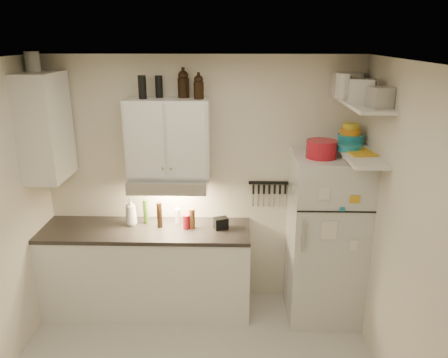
{
  "coord_description": "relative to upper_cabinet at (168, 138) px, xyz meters",
  "views": [
    {
      "loc": [
        0.34,
        -2.79,
        2.77
      ],
      "look_at": [
        0.25,
        0.9,
        1.55
      ],
      "focal_mm": 35.0,
      "sensor_mm": 36.0,
      "label": 1
    }
  ],
  "objects": [
    {
      "name": "fridge",
      "position": [
        1.55,
        -0.18,
        -0.98
      ],
      "size": [
        0.7,
        0.68,
        1.7
      ],
      "primitive_type": "cube",
      "color": "silver",
      "rests_on": "floor"
    },
    {
      "name": "pepper_mill",
      "position": [
        0.22,
        -0.11,
        -0.8
      ],
      "size": [
        0.08,
        0.08,
        0.21
      ],
      "primitive_type": "cylinder",
      "rotation": [
        0.0,
        0.0,
        0.39
      ],
      "color": "brown",
      "rests_on": "countertop"
    },
    {
      "name": "ceiling",
      "position": [
        0.3,
        -1.33,
        0.78
      ],
      "size": [
        3.2,
        3.0,
        0.02
      ],
      "primitive_type": "cube",
      "color": "white",
      "rests_on": "ground"
    },
    {
      "name": "right_wall",
      "position": [
        1.91,
        -1.33,
        -0.53
      ],
      "size": [
        0.02,
        3.0,
        2.6
      ],
      "primitive_type": "cube",
      "color": "beige",
      "rests_on": "ground"
    },
    {
      "name": "side_jar",
      "position": [
        -1.21,
        -0.05,
        0.72
      ],
      "size": [
        0.16,
        0.16,
        0.18
      ],
      "primitive_type": "cylinder",
      "rotation": [
        0.0,
        0.0,
        0.24
      ],
      "color": "silver",
      "rests_on": "side_cabinet"
    },
    {
      "name": "base_cabinet",
      "position": [
        -0.25,
        -0.14,
        -1.39
      ],
      "size": [
        2.1,
        0.6,
        0.88
      ],
      "primitive_type": "cube",
      "color": "white",
      "rests_on": "floor"
    },
    {
      "name": "spice_jar",
      "position": [
        1.65,
        -0.28,
        -0.07
      ],
      "size": [
        0.07,
        0.07,
        0.11
      ],
      "primitive_type": "cylinder",
      "rotation": [
        0.0,
        0.0,
        0.09
      ],
      "color": "silver",
      "rests_on": "fridge"
    },
    {
      "name": "clear_bottle",
      "position": [
        0.06,
        -0.0,
        -0.82
      ],
      "size": [
        0.06,
        0.06,
        0.16
      ],
      "primitive_type": "cylinder",
      "rotation": [
        0.0,
        0.0,
        0.17
      ],
      "color": "silver",
      "rests_on": "countertop"
    },
    {
      "name": "back_wall",
      "position": [
        0.3,
        0.18,
        -0.53
      ],
      "size": [
        3.2,
        0.02,
        2.6
      ],
      "primitive_type": "cube",
      "color": "beige",
      "rests_on": "ground"
    },
    {
      "name": "book_stack",
      "position": [
        1.75,
        -0.36,
        -0.08
      ],
      "size": [
        0.26,
        0.3,
        0.09
      ],
      "primitive_type": "cube",
      "rotation": [
        0.0,
        0.0,
        0.16
      ],
      "color": "gold",
      "rests_on": "fridge"
    },
    {
      "name": "upper_cabinet",
      "position": [
        0.0,
        0.0,
        0.0
      ],
      "size": [
        0.8,
        0.33,
        0.75
      ],
      "primitive_type": "cube",
      "color": "white",
      "rests_on": "back_wall"
    },
    {
      "name": "countertop",
      "position": [
        -0.25,
        -0.14,
        -0.93
      ],
      "size": [
        2.1,
        0.62,
        0.04
      ],
      "primitive_type": "cube",
      "color": "#272321",
      "rests_on": "base_cabinet"
    },
    {
      "name": "red_jar",
      "position": [
        0.16,
        -0.12,
        -0.83
      ],
      "size": [
        0.09,
        0.09,
        0.15
      ],
      "primitive_type": "cylinder",
      "rotation": [
        0.0,
        0.0,
        -0.31
      ],
      "color": "#A81321",
      "rests_on": "countertop"
    },
    {
      "name": "vinegar_bottle",
      "position": [
        -0.11,
        -0.09,
        -0.77
      ],
      "size": [
        0.07,
        0.07,
        0.26
      ],
      "primitive_type": "cylinder",
      "rotation": [
        0.0,
        0.0,
        0.31
      ],
      "color": "black",
      "rests_on": "countertop"
    },
    {
      "name": "thermos_b",
      "position": [
        -0.22,
        -0.03,
        0.48
      ],
      "size": [
        0.1,
        0.1,
        0.22
      ],
      "primitive_type": "cylinder",
      "rotation": [
        0.0,
        0.0,
        0.42
      ],
      "color": "black",
      "rests_on": "upper_cabinet"
    },
    {
      "name": "caddy",
      "position": [
        0.51,
        -0.11,
        -0.85
      ],
      "size": [
        0.16,
        0.14,
        0.12
      ],
      "primitive_type": "cube",
      "rotation": [
        0.0,
        0.0,
        0.36
      ],
      "color": "black",
      "rests_on": "countertop"
    },
    {
      "name": "tin_b",
      "position": [
        1.8,
        -0.59,
        0.47
      ],
      "size": [
        0.19,
        0.19,
        0.16
      ],
      "primitive_type": "cube",
      "rotation": [
        0.0,
        0.0,
        0.2
      ],
      "color": "#AAAAAD",
      "rests_on": "shelf_hi"
    },
    {
      "name": "range_hood",
      "position": [
        0.0,
        -0.06,
        -0.44
      ],
      "size": [
        0.76,
        0.46,
        0.12
      ],
      "primitive_type": "cube",
      "color": "silver",
      "rests_on": "back_wall"
    },
    {
      "name": "stock_pot",
      "position": [
        1.68,
        0.04,
        0.5
      ],
      "size": [
        0.37,
        0.37,
        0.23
      ],
      "primitive_type": "cylinder",
      "rotation": [
        0.0,
        0.0,
        0.17
      ],
      "color": "silver",
      "rests_on": "shelf_hi"
    },
    {
      "name": "growler_a",
      "position": [
        0.15,
        0.08,
        0.51
      ],
      "size": [
        0.14,
        0.14,
        0.26
      ],
      "primitive_type": null,
      "rotation": [
        0.0,
        0.0,
        0.26
      ],
      "color": "black",
      "rests_on": "upper_cabinet"
    },
    {
      "name": "growler_b",
      "position": [
        0.3,
        -0.02,
        0.49
      ],
      "size": [
        0.11,
        0.11,
        0.23
      ],
      "primitive_type": null,
      "rotation": [
        0.0,
        0.0,
        0.12
      ],
      "color": "black",
      "rests_on": "upper_cabinet"
    },
    {
      "name": "thermos_a",
      "position": [
        -0.08,
        0.07,
        0.48
      ],
      "size": [
        0.07,
        0.07,
        0.21
      ],
      "primitive_type": "cylinder",
      "rotation": [
        0.0,
        0.0,
        -0.02
      ],
      "color": "black",
      "rests_on": "upper_cabinet"
    },
    {
      "name": "bowl_orange",
      "position": [
        1.74,
        -0.02,
        0.08
      ],
      "size": [
        0.19,
        0.19,
        0.06
      ],
      "primitive_type": "cylinder",
      "color": "orange",
      "rests_on": "bowl_teal"
    },
    {
      "name": "dutch_oven",
      "position": [
        1.43,
        -0.24,
        -0.04
      ],
      "size": [
        0.36,
        0.36,
        0.16
      ],
      "primitive_type": "cylinder",
      "rotation": [
        0.0,
        0.0,
        0.39
      ],
      "color": "#A81321",
      "rests_on": "fridge"
    },
    {
      "name": "plates",
      "position": [
        1.68,
        -0.24,
        -0.02
      ],
      "size": [
        0.22,
        0.22,
        0.05
      ],
      "primitive_type": "cylinder",
      "rotation": [
        0.0,
        0.0,
        0.02
      ],
      "color": "teal",
      "rests_on": "shelf_lo"
    },
    {
      "name": "tin_a",
      "position": [
        1.73,
        -0.34,
        0.49
      ],
      "size": [
        0.26,
        0.25,
        0.2
      ],
      "primitive_type": "cube",
      "rotation": [
        0.0,
        0.0,
        -0.38
      ],
      "color": "#AAAAAD",
      "rests_on": "shelf_hi"
    },
    {
      "name": "soap_bottle",
      "position": [
        -0.41,
        -0.05,
        -0.74
      ],
      "size": [
        0.16,
        0.16,
        0.33
      ],
      "primitive_type": "imported",
      "rotation": [
        0.0,
        0.0,
        0.35
      ],
      "color": "white",
      "rests_on": "countertop"
    },
    {
      "name": "oil_bottle",
      "position": [
        -0.27,
        0.0,
        -0.78
      ],
      "size": [
        0.06,
        0.06,
        0.25
      ],
      "primitive_type": "cylinder",
      "rotation": [
        0.0,
        0.0,
        -0.2
      ],
      "color": "#335816",
      "rests_on": "countertop"
    },
    {
      "name": "bowl_teal",
      "position": [
        1.75,
        -0.03,
        -0.0
      ],
      "size": [
        0.24,
        0.24,
        0.1
      ],
      "primitive_type": "cylinder",
      "color": "teal",
      "rests_on": "shelf_lo"
    },
    {
      "name": "bowl_yellow",
      "position": [
        1.74,
        -0.02,
        0.13
      ],
      "size": [
        0.15,
        0.15,
        0.05
      ],
      "primitive_type": "cylinder",
      "color": "gold",
      "rests_on": "bowl_orange"
    },
    {
      "name": "shelf_hi",
      "position": [
        1.75,
        -0.31,
        0.38
      ],
      "size": [
        0.3,
        0.95,
        0.03
      ],
      "primitive_type": "cube",
      "color": "white",
      "rests_on": "right_wall"
    },
    {
      "name": "knife_strip",
      "position": [
        1.0,
        0.15,
        -0.51
      ],
      "size": [
        0.42,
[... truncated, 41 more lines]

